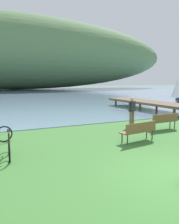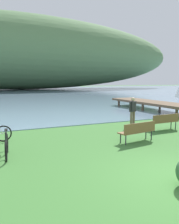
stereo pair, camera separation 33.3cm
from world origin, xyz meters
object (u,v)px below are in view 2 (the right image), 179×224
at_px(person_at_shoreline, 133,110).
at_px(park_bench_near_camera, 138,130).
at_px(park_bench_further_along, 164,121).
at_px(bicycle_leaning_near_bench, 7,146).

bearing_deg(person_at_shoreline, park_bench_near_camera, -120.96).
bearing_deg(park_bench_near_camera, person_at_shoreline, 59.04).
bearing_deg(person_at_shoreline, park_bench_further_along, -57.53).
bearing_deg(park_bench_near_camera, bicycle_leaning_near_bench, 177.55).
height_order(park_bench_further_along, bicycle_leaning_near_bench, bicycle_leaning_near_bench).
bearing_deg(park_bench_further_along, person_at_shoreline, 122.47).
bearing_deg(park_bench_further_along, park_bench_near_camera, -152.30).
relative_size(bicycle_leaning_near_bench, person_at_shoreline, 1.03).
xyz_separation_m(park_bench_further_along, person_at_shoreline, (-0.98, 1.55, 0.46)).
distance_m(park_bench_near_camera, park_bench_further_along, 3.15).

